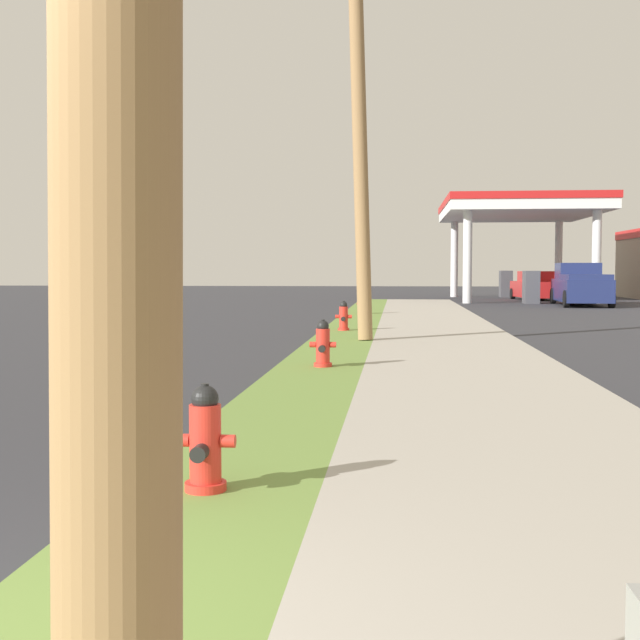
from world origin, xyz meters
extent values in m
cylinder|color=red|center=(0.61, 2.81, 0.15)|extent=(0.29, 0.29, 0.06)
cylinder|color=red|center=(0.61, 2.81, 0.42)|extent=(0.22, 0.22, 0.60)
sphere|color=black|center=(0.61, 2.81, 0.76)|extent=(0.19, 0.19, 0.19)
cylinder|color=black|center=(0.61, 2.81, 0.84)|extent=(0.06, 0.06, 0.05)
cylinder|color=red|center=(0.45, 2.81, 0.47)|extent=(0.10, 0.09, 0.09)
cylinder|color=red|center=(0.77, 2.81, 0.47)|extent=(0.10, 0.09, 0.09)
cylinder|color=black|center=(0.61, 2.64, 0.42)|extent=(0.11, 0.12, 0.11)
cylinder|color=red|center=(0.76, 10.14, 0.15)|extent=(0.29, 0.29, 0.06)
cylinder|color=red|center=(0.76, 10.14, 0.42)|extent=(0.22, 0.22, 0.60)
sphere|color=black|center=(0.76, 10.14, 0.76)|extent=(0.19, 0.19, 0.19)
cylinder|color=black|center=(0.76, 10.14, 0.84)|extent=(0.06, 0.06, 0.05)
cylinder|color=red|center=(0.60, 10.14, 0.47)|extent=(0.10, 0.09, 0.09)
cylinder|color=red|center=(0.92, 10.14, 0.47)|extent=(0.10, 0.09, 0.09)
cylinder|color=black|center=(0.76, 9.97, 0.42)|extent=(0.11, 0.12, 0.11)
cylinder|color=red|center=(0.57, 17.93, 0.15)|extent=(0.29, 0.29, 0.06)
cylinder|color=red|center=(0.57, 17.93, 0.42)|extent=(0.22, 0.22, 0.60)
sphere|color=black|center=(0.57, 17.93, 0.76)|extent=(0.19, 0.19, 0.19)
cylinder|color=black|center=(0.57, 17.93, 0.84)|extent=(0.06, 0.06, 0.05)
cylinder|color=red|center=(0.41, 17.93, 0.47)|extent=(0.10, 0.09, 0.09)
cylinder|color=red|center=(0.73, 17.93, 0.47)|extent=(0.10, 0.09, 0.09)
cylinder|color=black|center=(0.57, 17.76, 0.42)|extent=(0.11, 0.12, 0.11)
cylinder|color=red|center=(0.72, 25.89, 0.15)|extent=(0.29, 0.29, 0.06)
cylinder|color=red|center=(0.72, 25.89, 0.42)|extent=(0.22, 0.22, 0.60)
sphere|color=black|center=(0.72, 25.89, 0.76)|extent=(0.19, 0.19, 0.19)
cylinder|color=black|center=(0.72, 25.89, 0.84)|extent=(0.06, 0.06, 0.05)
cylinder|color=red|center=(0.56, 25.89, 0.47)|extent=(0.10, 0.09, 0.09)
cylinder|color=red|center=(0.88, 25.89, 0.47)|extent=(0.10, 0.09, 0.09)
cylinder|color=black|center=(0.72, 25.72, 0.42)|extent=(0.11, 0.12, 0.11)
cylinder|color=#937047|center=(1.07, 15.35, 5.03)|extent=(0.77, 0.99, 9.83)
cylinder|color=silver|center=(5.34, 38.20, 2.27)|extent=(0.44, 0.44, 4.55)
cylinder|color=silver|center=(11.52, 38.20, 2.27)|extent=(0.44, 0.44, 4.55)
cylinder|color=silver|center=(5.34, 47.65, 2.27)|extent=(0.44, 0.44, 4.55)
cylinder|color=silver|center=(11.52, 47.65, 2.27)|extent=(0.44, 0.44, 4.55)
cube|color=white|center=(8.43, 42.93, 4.80)|extent=(7.98, 11.24, 0.50)
cube|color=red|center=(8.43, 42.93, 5.23)|extent=(8.08, 11.34, 0.36)
cube|color=#47474C|center=(8.43, 38.20, 0.80)|extent=(0.70, 1.10, 1.60)
cube|color=#47474C|center=(8.43, 47.65, 0.80)|extent=(0.70, 1.10, 1.60)
cube|color=red|center=(9.38, 42.93, 0.59)|extent=(2.08, 4.60, 0.85)
cube|color=red|center=(9.39, 42.70, 1.29)|extent=(1.72, 2.12, 0.56)
cylinder|color=black|center=(8.42, 44.57, 0.30)|extent=(0.25, 0.61, 0.60)
cylinder|color=black|center=(10.14, 44.67, 0.30)|extent=(0.25, 0.61, 0.60)
cylinder|color=black|center=(8.62, 41.18, 0.30)|extent=(0.25, 0.61, 0.60)
cylinder|color=black|center=(10.34, 41.28, 0.30)|extent=(0.25, 0.61, 0.60)
cube|color=navy|center=(10.31, 35.89, 0.71)|extent=(2.28, 5.50, 1.00)
cube|color=navy|center=(10.36, 36.86, 1.59)|extent=(1.95, 2.15, 0.76)
cube|color=navy|center=(10.24, 34.71, 1.33)|extent=(2.03, 3.01, 0.24)
cylinder|color=black|center=(9.47, 38.09, 0.38)|extent=(0.26, 0.77, 0.76)
cylinder|color=black|center=(11.37, 37.99, 0.38)|extent=(0.26, 0.77, 0.76)
cylinder|color=black|center=(9.24, 33.80, 0.38)|extent=(0.26, 0.77, 0.76)
cylinder|color=black|center=(11.14, 33.70, 0.38)|extent=(0.26, 0.77, 0.76)
camera|label=1|loc=(1.93, -2.68, 1.65)|focal=46.02mm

